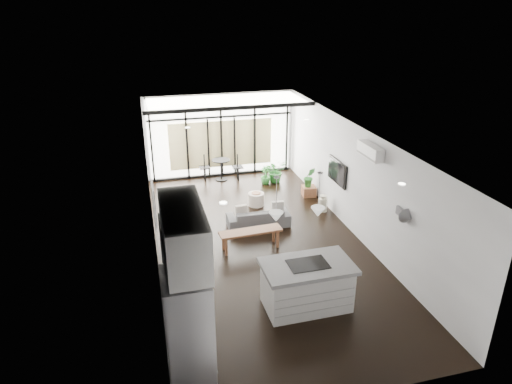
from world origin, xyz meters
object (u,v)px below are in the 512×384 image
console_bench (251,239)px  pouf (256,199)px  milk_can (323,203)px  sofa (258,214)px  island (307,285)px  fridge (188,327)px  tv (337,172)px

console_bench → pouf: bearing=69.0°
pouf → milk_can: bearing=-26.7°
sofa → pouf: 1.32m
island → fridge: size_ratio=0.94×
fridge → milk_can: bearing=49.7°
milk_can → sofa: bearing=-168.5°
fridge → sofa: bearing=63.4°
fridge → console_bench: fridge is taller
island → tv: size_ratio=1.59×
tv → fridge: bearing=-133.5°
pouf → sofa: bearing=-102.1°
milk_can → tv: tv is taller
sofa → milk_can: 2.06m
sofa → console_bench: bearing=68.2°
console_bench → pouf: (0.77, 2.42, -0.06)m
console_bench → pouf: console_bench is taller
tv → milk_can: bearing=124.2°
island → sofa: island is taller
island → tv: tv is taller
sofa → console_bench: 1.24m
sofa → pouf: (0.27, 1.28, -0.14)m
island → pouf: island is taller
fridge → console_bench: 4.20m
milk_can → pouf: bearing=153.3°
milk_can → console_bench: bearing=-148.4°
fridge → pouf: fridge is taller
pouf → milk_can: milk_can is taller
milk_can → tv: 1.13m
island → milk_can: bearing=62.8°
island → milk_can: island is taller
island → tv: bearing=58.2°
console_bench → tv: bearing=20.7°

